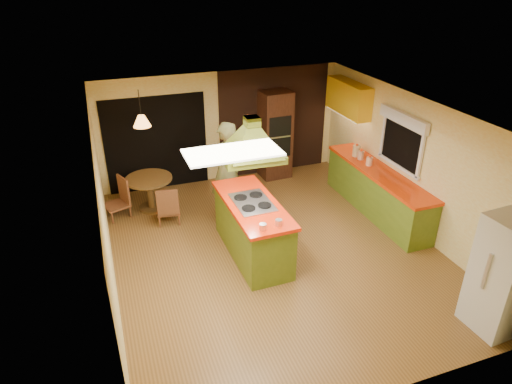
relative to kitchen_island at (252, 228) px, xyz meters
name	(u,v)px	position (x,y,z in m)	size (l,w,h in m)	color
ground	(275,250)	(0.41, -0.03, -0.52)	(6.50, 6.50, 0.00)	brown
room_walls	(276,187)	(0.41, -0.03, 0.73)	(5.50, 6.50, 6.50)	#FFF5B6
ceiling_plane	(278,115)	(0.41, -0.03, 1.98)	(6.50, 6.50, 0.00)	silver
brick_panel	(274,121)	(1.66, 3.20, 0.73)	(2.64, 0.03, 2.50)	#381E14
nook_opening	(156,144)	(-1.09, 3.20, 0.53)	(2.20, 0.03, 2.10)	black
right_counter	(377,191)	(2.86, 0.57, -0.05)	(0.62, 3.05, 0.92)	olive
upper_cabinets	(349,98)	(2.98, 2.17, 1.43)	(0.34, 1.40, 0.70)	yellow
window_right	(403,131)	(3.11, 0.37, 1.26)	(0.12, 1.35, 1.06)	black
fluor_panel	(233,152)	(-0.69, -1.23, 1.97)	(1.20, 0.60, 0.03)	white
kitchen_island	(252,228)	(0.00, 0.00, 0.00)	(0.86, 2.06, 1.03)	olive
range_hood	(252,132)	(0.00, 0.00, 1.74)	(0.99, 0.74, 0.78)	#586218
man	(226,172)	(-0.05, 1.37, 0.48)	(0.73, 0.48, 2.00)	brown
refrigerator	(506,275)	(2.62, -2.80, 0.35)	(0.71, 0.67, 1.72)	silver
wall_oven	(275,135)	(1.58, 2.91, 0.50)	(0.70, 0.63, 2.04)	#462516
dining_table	(150,187)	(-1.43, 2.24, -0.02)	(0.94, 0.94, 0.71)	brown
chair_left	(115,199)	(-2.13, 2.14, -0.11)	(0.45, 0.45, 0.81)	brown
chair_near	(168,204)	(-1.18, 1.59, -0.12)	(0.43, 0.43, 0.79)	brown
pendant_lamp	(142,121)	(-1.43, 2.24, 1.38)	(0.34, 0.34, 0.22)	#FF9E3F
canister_large	(356,151)	(2.81, 1.38, 0.52)	(0.16, 0.16, 0.24)	beige
canister_medium	(361,155)	(2.81, 1.20, 0.49)	(0.13, 0.13, 0.18)	beige
canister_small	(369,161)	(2.81, 0.87, 0.49)	(0.13, 0.13, 0.17)	#FEECCC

